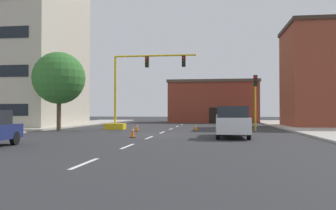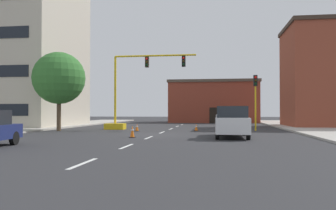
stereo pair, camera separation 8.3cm
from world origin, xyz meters
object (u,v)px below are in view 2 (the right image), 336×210
traffic_signal_gantry (126,106)px  traffic_cone_roadside_a (137,128)px  traffic_light_pole_right (255,90)px  tree_left_near (59,78)px  pickup_truck_white (232,122)px  traffic_cone_roadside_b (132,132)px  traffic_cone_roadside_c (196,127)px

traffic_signal_gantry → traffic_cone_roadside_a: size_ratio=13.28×
traffic_light_pole_right → tree_left_near: 16.90m
traffic_cone_roadside_a → pickup_truck_white: bearing=-37.9°
traffic_cone_roadside_a → traffic_cone_roadside_b: 7.03m
pickup_truck_white → traffic_cone_roadside_a: 9.61m
traffic_light_pole_right → pickup_truck_white: (-2.39, -8.09, -2.55)m
traffic_signal_gantry → pickup_truck_white: (9.20, -8.53, -1.23)m
traffic_light_pole_right → tree_left_near: (-16.66, -2.66, 0.97)m
traffic_light_pole_right → traffic_cone_roadside_c: (-5.06, -0.97, -3.24)m
traffic_signal_gantry → traffic_cone_roadside_b: bearing=-73.0°
traffic_cone_roadside_b → traffic_cone_roadside_c: 8.89m
traffic_light_pole_right → pickup_truck_white: size_ratio=0.89×
tree_left_near → pickup_truck_white: 15.67m
tree_left_near → pickup_truck_white: (14.27, -5.43, -3.52)m
traffic_light_pole_right → tree_left_near: bearing=-170.9°
traffic_signal_gantry → pickup_truck_white: 12.61m
tree_left_near → traffic_cone_roadside_c: size_ratio=11.29×
traffic_light_pole_right → traffic_cone_roadside_c: 6.08m
traffic_signal_gantry → traffic_cone_roadside_b: size_ratio=10.85×
traffic_cone_roadside_c → traffic_signal_gantry: bearing=167.7°
traffic_light_pole_right → traffic_cone_roadside_a: bearing=-167.6°
traffic_light_pole_right → tree_left_near: tree_left_near is taller
traffic_cone_roadside_c → traffic_cone_roadside_b: bearing=-113.9°
traffic_signal_gantry → traffic_light_pole_right: (11.59, -0.45, 1.33)m
traffic_signal_gantry → pickup_truck_white: size_ratio=1.55×
pickup_truck_white → traffic_cone_roadside_b: 6.38m
traffic_cone_roadside_b → traffic_signal_gantry: bearing=107.0°
traffic_light_pole_right → traffic_cone_roadside_a: traffic_light_pole_right is taller
tree_left_near → traffic_signal_gantry: bearing=31.5°
pickup_truck_white → traffic_cone_roadside_c: size_ratio=9.09×
traffic_light_pole_right → pickup_truck_white: traffic_light_pole_right is taller
traffic_signal_gantry → traffic_cone_roadside_c: bearing=-12.3°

